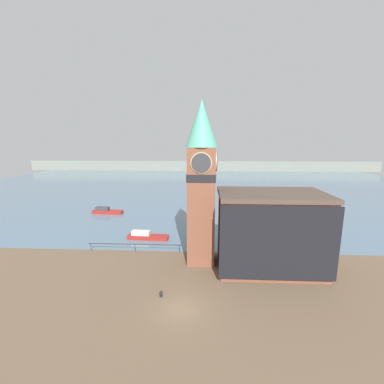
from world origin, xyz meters
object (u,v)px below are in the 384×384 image
object	(u,v)px
boat_near	(146,236)
clock_tower	(201,180)
pier_building	(270,231)
boat_far	(106,211)
mooring_bollard_near	(161,294)

from	to	relation	value
boat_near	clock_tower	bearing A→B (deg)	-36.30
pier_building	boat_near	xyz separation A→B (m)	(-17.00, 8.56, -4.23)
clock_tower	pier_building	distance (m)	10.24
boat_near	boat_far	world-z (taller)	boat_far
pier_building	boat_near	size ratio (longest dim) A/B	1.91
boat_near	mooring_bollard_near	world-z (taller)	boat_near
clock_tower	boat_near	xyz separation A→B (m)	(-8.73, 7.24, -10.13)
pier_building	boat_far	world-z (taller)	pier_building
clock_tower	mooring_bollard_near	xyz separation A→B (m)	(-3.82, -7.91, -10.27)
clock_tower	mooring_bollard_near	bearing A→B (deg)	-115.77
pier_building	boat_near	distance (m)	19.50
boat_near	mooring_bollard_near	size ratio (longest dim) A/B	10.41
clock_tower	boat_far	bearing A→B (deg)	134.04
boat_far	mooring_bollard_near	world-z (taller)	boat_far
clock_tower	boat_near	bearing A→B (deg)	140.35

